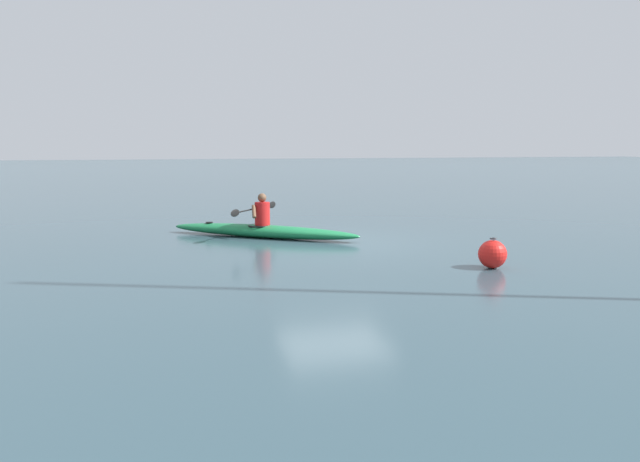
% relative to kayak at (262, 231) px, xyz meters
% --- Properties ---
extents(ground_plane, '(160.00, 160.00, 0.00)m').
position_rel_kayak_xyz_m(ground_plane, '(-1.49, 1.15, -0.15)').
color(ground_plane, '#334C56').
extents(kayak, '(4.37, 3.39, 0.31)m').
position_rel_kayak_xyz_m(kayak, '(0.00, 0.00, 0.00)').
color(kayak, '#19723F').
rests_on(kayak, ground).
extents(kayaker, '(1.41, 1.94, 0.77)m').
position_rel_kayak_xyz_m(kayaker, '(0.01, -0.01, 0.48)').
color(kayaker, red).
rests_on(kayaker, kayak).
extents(mooring_buoy_red_near, '(0.52, 0.52, 0.56)m').
position_rel_kayak_xyz_m(mooring_buoy_red_near, '(-3.45, 4.64, 0.10)').
color(mooring_buoy_red_near, red).
rests_on(mooring_buoy_red_near, ground).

